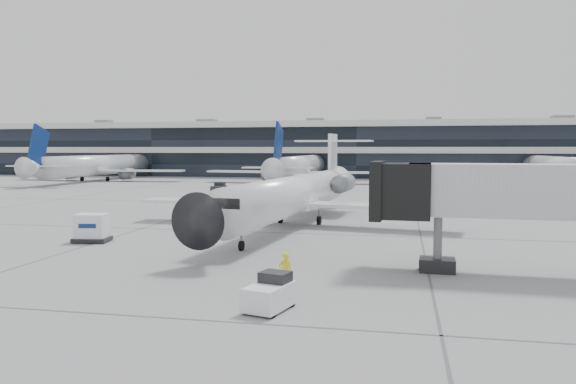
% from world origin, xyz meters
% --- Properties ---
extents(ground, '(220.00, 220.00, 0.00)m').
position_xyz_m(ground, '(0.00, 0.00, 0.00)').
color(ground, gray).
rests_on(ground, ground).
extents(terminal, '(170.00, 22.00, 10.00)m').
position_xyz_m(terminal, '(0.00, 82.00, 5.00)').
color(terminal, black).
rests_on(terminal, ground).
extents(bg_jet_left, '(32.00, 40.00, 9.60)m').
position_xyz_m(bg_jet_left, '(-45.00, 55.00, 0.00)').
color(bg_jet_left, silver).
rests_on(bg_jet_left, ground).
extents(bg_jet_center, '(32.00, 40.00, 9.60)m').
position_xyz_m(bg_jet_center, '(-8.00, 55.00, 0.00)').
color(bg_jet_center, silver).
rests_on(bg_jet_center, ground).
extents(bg_jet_right, '(32.00, 40.00, 9.60)m').
position_xyz_m(bg_jet_right, '(32.00, 55.00, 0.00)').
color(bg_jet_right, silver).
rests_on(bg_jet_right, ground).
extents(regional_jet, '(25.24, 31.52, 7.28)m').
position_xyz_m(regional_jet, '(0.79, 3.71, 2.48)').
color(regional_jet, white).
rests_on(regional_jet, ground).
extents(ramp_worker, '(0.70, 0.60, 1.61)m').
position_xyz_m(ramp_worker, '(4.03, -15.51, 0.80)').
color(ramp_worker, yellow).
rests_on(ramp_worker, ground).
extents(baggage_tug, '(1.74, 2.35, 1.34)m').
position_xyz_m(baggage_tug, '(4.04, -18.29, 0.60)').
color(baggage_tug, white).
rests_on(baggage_tug, ground).
extents(cargo_uld, '(2.34, 1.87, 1.74)m').
position_xyz_m(cargo_uld, '(-10.41, -6.07, 0.87)').
color(cargo_uld, black).
rests_on(cargo_uld, ground).
extents(traffic_cone, '(0.45, 0.45, 0.54)m').
position_xyz_m(traffic_cone, '(-7.66, 6.54, 0.25)').
color(traffic_cone, '#FF450D').
rests_on(traffic_cone, ground).
extents(far_tug, '(1.54, 2.52, 1.58)m').
position_xyz_m(far_tug, '(-14.04, 29.78, 0.71)').
color(far_tug, black).
rests_on(far_tug, ground).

